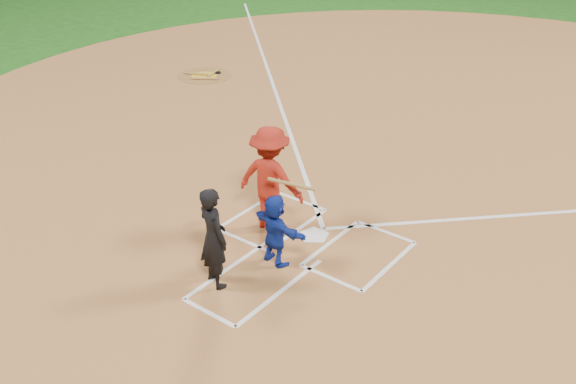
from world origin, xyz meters
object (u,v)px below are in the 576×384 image
Objects in this scene: catcher at (275,230)px; umpire at (213,238)px; batter_at_plate at (270,179)px; home_plate at (314,235)px; on_deck_circle at (205,75)px.

umpire is (-0.40, -1.06, 0.23)m from catcher.
home_plate is at bearing 13.60° from batter_at_plate.
catcher is 1.16m from umpire.
home_plate reaches higher than on_deck_circle.
batter_at_plate is at bearing 13.60° from home_plate.
batter_at_plate is at bearing -59.69° from umpire.
umpire is (-0.44, -2.16, 0.86)m from home_plate.
home_plate is 1.27m from catcher.
umpire is at bearing 79.70° from catcher.
home_plate is at bearing -83.26° from umpire.
home_plate is 9.95m from on_deck_circle.
catcher is 1.25m from batter_at_plate.
batter_at_plate reaches higher than on_deck_circle.
catcher reaches higher than home_plate.
on_deck_circle is at bearing 141.57° from batter_at_plate.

